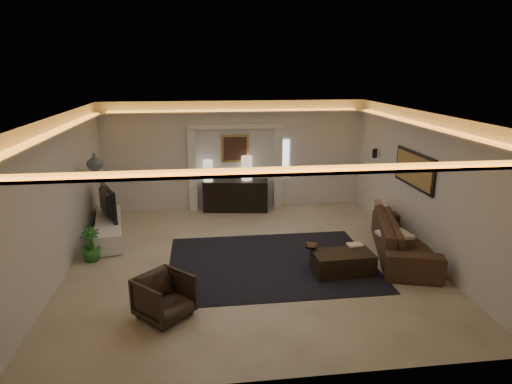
{
  "coord_description": "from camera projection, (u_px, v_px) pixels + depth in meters",
  "views": [
    {
      "loc": [
        -0.89,
        -7.98,
        3.74
      ],
      "look_at": [
        0.2,
        0.6,
        1.25
      ],
      "focal_mm": 30.5,
      "sensor_mm": 36.0,
      "label": 1
    }
  ],
  "objects": [
    {
      "name": "art_panel_gold",
      "position": [
        413.0,
        170.0,
        8.98
      ],
      "size": [
        0.02,
        1.5,
        0.62
      ],
      "primitive_type": "cube",
      "color": "tan",
      "rests_on": "wall_right"
    },
    {
      "name": "floor",
      "position": [
        250.0,
        260.0,
        8.75
      ],
      "size": [
        7.0,
        7.0,
        0.0
      ],
      "primitive_type": "plane",
      "color": "beige",
      "rests_on": "ground"
    },
    {
      "name": "plant",
      "position": [
        90.0,
        245.0,
        8.63
      ],
      "size": [
        0.39,
        0.39,
        0.69
      ],
      "primitive_type": "imported",
      "rotation": [
        0.0,
        0.0,
        0.02
      ],
      "color": "#296A27",
      "rests_on": "ground"
    },
    {
      "name": "wall_front",
      "position": [
        283.0,
        273.0,
        5.01
      ],
      "size": [
        7.0,
        0.0,
        7.0
      ],
      "primitive_type": "plane",
      "rotation": [
        -1.57,
        0.0,
        0.0
      ],
      "color": "silver",
      "rests_on": "ground"
    },
    {
      "name": "lamp_right",
      "position": [
        247.0,
        170.0,
        11.58
      ],
      "size": [
        0.31,
        0.31,
        0.65
      ],
      "primitive_type": "cylinder",
      "rotation": [
        0.0,
        0.0,
        -0.09
      ],
      "color": "beige",
      "rests_on": "console"
    },
    {
      "name": "lamp_left",
      "position": [
        208.0,
        172.0,
        11.45
      ],
      "size": [
        0.28,
        0.28,
        0.56
      ],
      "primitive_type": "cylinder",
      "rotation": [
        0.0,
        0.0,
        -0.1
      ],
      "color": "#F1E2C6",
      "rests_on": "console"
    },
    {
      "name": "media_ledge",
      "position": [
        109.0,
        229.0,
        9.83
      ],
      "size": [
        0.92,
        2.24,
        0.41
      ],
      "primitive_type": "cube",
      "rotation": [
        0.0,
        0.0,
        0.18
      ],
      "color": "silver",
      "rests_on": "ground"
    },
    {
      "name": "cove_soffit",
      "position": [
        249.0,
        130.0,
        8.02
      ],
      "size": [
        7.0,
        7.0,
        0.04
      ],
      "primitive_type": "cube",
      "color": "silver",
      "rests_on": "ceiling"
    },
    {
      "name": "wall_back",
      "position": [
        235.0,
        156.0,
        11.68
      ],
      "size": [
        7.0,
        0.0,
        7.0
      ],
      "primitive_type": "plane",
      "rotation": [
        1.57,
        0.0,
        0.0
      ],
      "color": "silver",
      "rests_on": "ground"
    },
    {
      "name": "pilaster_left",
      "position": [
        192.0,
        170.0,
        11.54
      ],
      "size": [
        0.22,
        0.2,
        2.2
      ],
      "primitive_type": "cube",
      "color": "silver",
      "rests_on": "ground"
    },
    {
      "name": "wall_right",
      "position": [
        422.0,
        185.0,
        8.77
      ],
      "size": [
        0.0,
        7.0,
        7.0
      ],
      "primitive_type": "plane",
      "rotation": [
        1.57,
        0.0,
        -1.57
      ],
      "color": "silver",
      "rests_on": "ground"
    },
    {
      "name": "ginger_jar",
      "position": [
        95.0,
        162.0,
        9.02
      ],
      "size": [
        0.43,
        0.43,
        0.35
      ],
      "primitive_type": "imported",
      "rotation": [
        0.0,
        0.0,
        -0.34
      ],
      "color": "slate",
      "rests_on": "wall_niche"
    },
    {
      "name": "console",
      "position": [
        236.0,
        196.0,
        11.7
      ],
      "size": [
        1.77,
        0.78,
        0.86
      ],
      "primitive_type": "cube",
      "rotation": [
        0.0,
        0.0,
        -0.15
      ],
      "color": "#2E2116",
      "rests_on": "ground"
    },
    {
      "name": "sofa",
      "position": [
        404.0,
        238.0,
        8.85
      ],
      "size": [
        2.8,
        1.72,
        0.77
      ],
      "primitive_type": "imported",
      "rotation": [
        0.0,
        0.0,
        1.29
      ],
      "color": "black",
      "rests_on": "ground"
    },
    {
      "name": "wall_sconce",
      "position": [
        375.0,
        153.0,
        10.79
      ],
      "size": [
        0.12,
        0.12,
        0.22
      ],
      "primitive_type": "cylinder",
      "color": "black",
      "rests_on": "wall_right"
    },
    {
      "name": "ceiling",
      "position": [
        249.0,
        115.0,
        7.94
      ],
      "size": [
        7.0,
        7.0,
        0.0
      ],
      "primitive_type": "plane",
      "rotation": [
        3.14,
        0.0,
        0.0
      ],
      "color": "white",
      "rests_on": "ground"
    },
    {
      "name": "wall_left",
      "position": [
        59.0,
        198.0,
        7.92
      ],
      "size": [
        0.0,
        7.0,
        7.0
      ],
      "primitive_type": "plane",
      "rotation": [
        1.57,
        0.0,
        1.57
      ],
      "color": "silver",
      "rests_on": "ground"
    },
    {
      "name": "throw_pillow",
      "position": [
        378.0,
        210.0,
        10.11
      ],
      "size": [
        0.18,
        0.4,
        0.39
      ],
      "primitive_type": "cube",
      "rotation": [
        0.0,
        0.0,
        -0.17
      ],
      "color": "#9B7860",
      "rests_on": "sofa"
    },
    {
      "name": "wall_niche",
      "position": [
        81.0,
        170.0,
        9.21
      ],
      "size": [
        0.1,
        0.55,
        0.04
      ],
      "primitive_type": "cube",
      "color": "silver",
      "rests_on": "wall_left"
    },
    {
      "name": "throw_blanket",
      "position": [
        395.0,
        235.0,
        8.6
      ],
      "size": [
        0.65,
        0.56,
        0.07
      ],
      "primitive_type": "cube",
      "rotation": [
        0.0,
        0.0,
        0.12
      ],
      "color": "white",
      "rests_on": "sofa"
    },
    {
      "name": "magazine",
      "position": [
        355.0,
        245.0,
        8.42
      ],
      "size": [
        0.3,
        0.23,
        0.03
      ],
      "primitive_type": "cube",
      "rotation": [
        0.0,
        0.0,
        0.09
      ],
      "color": "#FFE5C2",
      "rests_on": "coffee_table"
    },
    {
      "name": "coffee_table",
      "position": [
        343.0,
        263.0,
        8.15
      ],
      "size": [
        1.13,
        0.65,
        0.41
      ],
      "primitive_type": "cube",
      "rotation": [
        0.0,
        0.0,
        0.05
      ],
      "color": "black",
      "rests_on": "ground"
    },
    {
      "name": "bowl",
      "position": [
        311.0,
        246.0,
        8.31
      ],
      "size": [
        0.35,
        0.35,
        0.07
      ],
      "primitive_type": "imported",
      "rotation": [
        0.0,
        0.0,
        -0.33
      ],
      "color": "#352719",
      "rests_on": "coffee_table"
    },
    {
      "name": "painting_canvas",
      "position": [
        235.0,
        149.0,
        11.57
      ],
      "size": [
        0.62,
        0.02,
        0.62
      ],
      "primitive_type": "cube",
      "color": "#4C2D1E",
      "rests_on": "wall_back"
    },
    {
      "name": "alcove_header",
      "position": [
        235.0,
        126.0,
        11.37
      ],
      "size": [
        2.52,
        0.2,
        0.12
      ],
      "primitive_type": "cube",
      "color": "silver",
      "rests_on": "wall_back"
    },
    {
      "name": "tv",
      "position": [
        103.0,
        202.0,
        9.81
      ],
      "size": [
        1.23,
        0.64,
        0.73
      ],
      "primitive_type": "imported",
      "rotation": [
        0.0,
        0.0,
        1.97
      ],
      "color": "black",
      "rests_on": "media_ledge"
    },
    {
      "name": "pilaster_right",
      "position": [
        278.0,
        168.0,
        11.82
      ],
      "size": [
        0.22,
        0.2,
        2.2
      ],
      "primitive_type": "cube",
      "color": "silver",
      "rests_on": "ground"
    },
    {
      "name": "figurine",
      "position": [
        109.0,
        201.0,
        10.42
      ],
      "size": [
        0.19,
        0.19,
        0.43
      ],
      "primitive_type": "cylinder",
      "rotation": [
        0.0,
        0.0,
        -0.23
      ],
      "color": "#4B3025",
      "rests_on": "media_ledge"
    },
    {
      "name": "daylight_slit",
      "position": [
        285.0,
        158.0,
        11.85
      ],
      "size": [
        0.25,
        0.03,
        1.0
      ],
      "primitive_type": "cube",
      "color": "white",
      "rests_on": "wall_back"
    },
    {
      "name": "armchair",
      "position": [
        164.0,
        297.0,
        6.67
      ],
      "size": [
        1.05,
        1.05,
        0.69
      ],
      "primitive_type": "imported",
      "rotation": [
        0.0,
        0.0,
        0.78
      ],
      "color": "#2F2921",
      "rests_on": "ground"
    },
    {
      "name": "painting_frame",
      "position": [
        235.0,
        148.0,
        11.6
      ],
      "size": [
        0.74,
        0.04,
        0.74
      ],
      "primitive_type": "cube",
      "color": "tan",
      "rests_on": "wall_back"
    },
    {
      "name": "area_rug",
      "position": [
        271.0,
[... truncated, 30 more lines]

